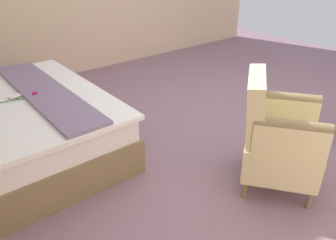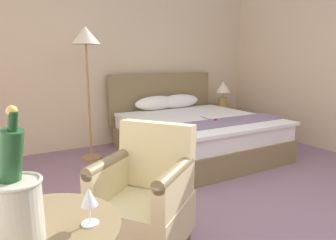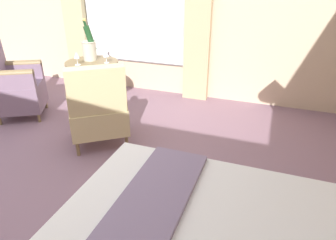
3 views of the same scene
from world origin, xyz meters
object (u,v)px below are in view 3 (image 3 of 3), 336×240
(armchair_by_window, at_px, (98,107))
(champagne_bucket, at_px, (89,47))
(side_table_round, at_px, (94,84))
(wine_glass_near_bucket, at_px, (77,56))
(wine_glass_near_edge, at_px, (106,54))
(armchair_facing_bed, at_px, (14,85))

(armchair_by_window, bearing_deg, champagne_bucket, -144.35)
(champagne_bucket, bearing_deg, side_table_round, 39.27)
(side_table_round, bearing_deg, wine_glass_near_bucket, -20.20)
(side_table_round, relative_size, champagne_bucket, 1.32)
(wine_glass_near_bucket, distance_m, armchair_by_window, 0.87)
(wine_glass_near_edge, bearing_deg, armchair_by_window, 22.43)
(side_table_round, relative_size, armchair_by_window, 0.74)
(champagne_bucket, bearing_deg, wine_glass_near_edge, 79.18)
(champagne_bucket, distance_m, wine_glass_near_edge, 0.27)
(armchair_facing_bed, bearing_deg, side_table_round, 120.18)
(wine_glass_near_bucket, relative_size, armchair_facing_bed, 0.16)
(armchair_facing_bed, bearing_deg, armchair_by_window, 79.95)
(champagne_bucket, relative_size, armchair_facing_bed, 0.51)
(side_table_round, xyz_separation_m, wine_glass_near_edge, (-0.01, 0.21, 0.40))
(side_table_round, xyz_separation_m, wine_glass_near_bucket, (0.19, -0.07, 0.40))
(wine_glass_near_bucket, xyz_separation_m, armchair_facing_bed, (0.30, -0.77, -0.37))
(champagne_bucket, xyz_separation_m, armchair_by_window, (0.79, 0.57, -0.42))
(wine_glass_near_bucket, bearing_deg, wine_glass_near_edge, 126.28)
(side_table_round, bearing_deg, champagne_bucket, -140.73)
(wine_glass_near_bucket, bearing_deg, armchair_by_window, 47.57)
(wine_glass_near_bucket, height_order, armchair_by_window, armchair_by_window)
(side_table_round, xyz_separation_m, armchair_by_window, (0.73, 0.52, 0.04))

